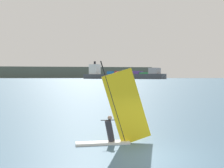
# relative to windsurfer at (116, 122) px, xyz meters

# --- Properties ---
(ground_plane) EXTENTS (4000.00, 4000.00, 0.00)m
(ground_plane) POSITION_rel_windsurfer_xyz_m (1.08, -2.51, -1.07)
(ground_plane) COLOR #476B84
(windsurfer) EXTENTS (3.82, 0.78, 4.21)m
(windsurfer) POSITION_rel_windsurfer_xyz_m (0.00, 0.00, 0.00)
(windsurfer) COLOR white
(windsurfer) RESTS_ON ground_plane
(cargo_ship) EXTENTS (129.46, 133.94, 34.49)m
(cargo_ship) POSITION_rel_windsurfer_xyz_m (139.21, 474.77, 6.73)
(cargo_ship) COLOR #3F444C
(cargo_ship) RESTS_ON ground_plane
(distant_headland) EXTENTS (1224.57, 579.57, 39.73)m
(distant_headland) POSITION_rel_windsurfer_xyz_m (235.62, 1167.15, 18.80)
(distant_headland) COLOR #4C564C
(distant_headland) RESTS_ON ground_plane
(channel_buoy) EXTENTS (1.12, 1.12, 2.29)m
(channel_buoy) POSITION_rel_windsurfer_xyz_m (9.47, 25.33, -0.03)
(channel_buoy) COLOR red
(channel_buoy) RESTS_ON ground_plane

